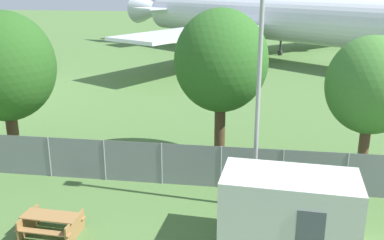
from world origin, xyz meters
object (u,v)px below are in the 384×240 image
picnic_bench_near_cabin (51,222)px  tree_far_right (371,86)px  tree_behind_benches (5,67)px  portable_cabin (289,211)px  tree_left_of_cabin (221,61)px  airplane (278,19)px

picnic_bench_near_cabin → tree_far_right: tree_far_right is taller
picnic_bench_near_cabin → tree_behind_benches: bearing=127.7°
tree_far_right → portable_cabin: bearing=-121.0°
tree_left_of_cabin → tree_behind_benches: tree_left_of_cabin is taller
airplane → picnic_bench_near_cabin: bearing=-65.1°
portable_cabin → tree_behind_benches: size_ratio=0.62×
airplane → portable_cabin: bearing=-53.2°
portable_cabin → tree_far_right: (3.50, 5.83, 2.97)m
tree_behind_benches → tree_left_of_cabin: bearing=7.5°
tree_far_right → picnic_bench_near_cabin: bearing=-151.0°
tree_left_of_cabin → tree_behind_benches: 9.98m
picnic_bench_near_cabin → tree_behind_benches: tree_behind_benches is taller
picnic_bench_near_cabin → tree_far_right: 13.66m
tree_left_of_cabin → tree_far_right: bearing=-9.8°
airplane → tree_left_of_cabin: airplane is taller
portable_cabin → tree_far_right: bearing=63.0°
portable_cabin → tree_left_of_cabin: (-2.87, 6.94, 3.64)m
airplane → tree_left_of_cabin: size_ratio=5.72×
airplane → portable_cabin: (-0.70, -37.08, -3.11)m
airplane → tree_behind_benches: bearing=-75.3°
airplane → portable_cabin: size_ratio=9.32×
tree_left_of_cabin → picnic_bench_near_cabin: bearing=-124.4°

